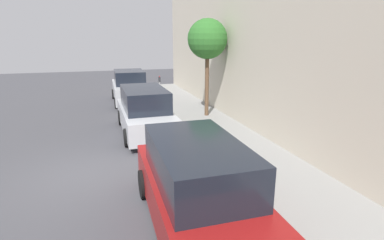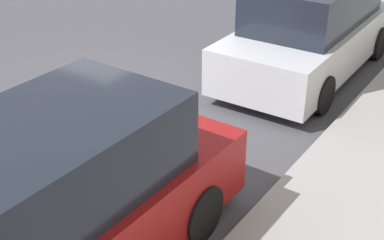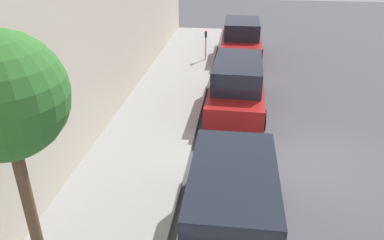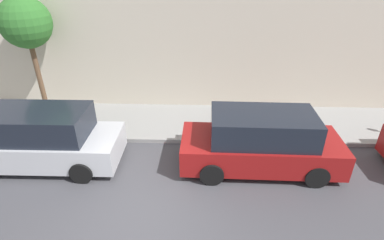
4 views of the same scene
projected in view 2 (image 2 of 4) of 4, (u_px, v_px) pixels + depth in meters
The scene contains 3 objects.
ground_plane at pixel (108, 110), 9.32m from camera, with size 60.00×60.00×0.00m, color #424247.
parked_minivan_second at pixel (41, 215), 5.31m from camera, with size 2.02×4.93×1.90m.
parked_minivan_third at pixel (312, 28), 10.35m from camera, with size 2.02×4.92×1.90m.
Camera 2 is at (5.88, -6.01, 4.28)m, focal length 50.00 mm.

